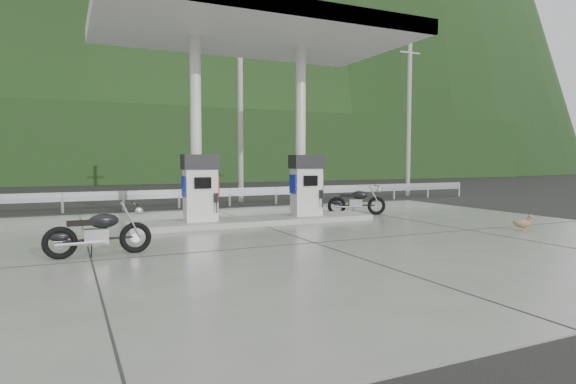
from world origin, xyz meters
name	(u,v)px	position (x,y,z in m)	size (l,w,h in m)	color
ground	(294,237)	(0.00, 0.00, 0.00)	(160.00, 160.00, 0.00)	black
forecourt_apron	(294,237)	(0.00, 0.00, 0.01)	(18.00, 14.00, 0.02)	slate
pump_island	(256,221)	(0.00, 2.50, 0.10)	(7.00, 1.40, 0.15)	gray
gas_pump_left	(200,188)	(-1.60, 2.50, 1.07)	(0.95, 0.55, 1.80)	silver
gas_pump_right	(306,185)	(1.60, 2.50, 1.07)	(0.95, 0.55, 1.80)	silver
canopy_column_left	(196,129)	(-1.60, 2.90, 2.67)	(0.30, 0.30, 5.00)	silver
canopy_column_right	(301,132)	(1.60, 2.90, 2.67)	(0.30, 0.30, 5.00)	silver
canopy_roof	(255,31)	(0.00, 2.50, 5.37)	(8.50, 5.00, 0.40)	silver
guardrail	(205,189)	(0.00, 8.00, 0.71)	(26.00, 0.16, 1.42)	#A9ADB2
road	(185,200)	(0.00, 11.50, 0.00)	(60.00, 7.00, 0.01)	black
utility_pole_b	(240,109)	(2.00, 9.50, 4.00)	(0.22, 0.22, 8.00)	gray
utility_pole_c	(409,117)	(11.00, 9.50, 4.00)	(0.22, 0.22, 8.00)	gray
tree_band	(132,145)	(0.00, 30.00, 3.00)	(80.00, 6.00, 6.00)	black
forested_hills	(104,173)	(0.00, 60.00, 0.00)	(100.00, 40.00, 140.00)	black
motorcycle_left	(99,233)	(-4.34, -0.55, 0.45)	(1.81, 0.57, 0.86)	black
motorcycle_right	(357,202)	(3.81, 3.19, 0.44)	(1.79, 0.56, 0.85)	black
duck	(523,224)	(5.67, -1.66, 0.20)	(0.49, 0.14, 0.35)	brown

